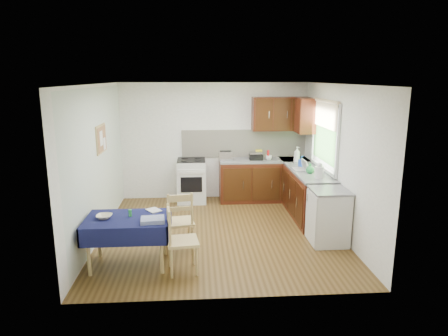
{
  "coord_description": "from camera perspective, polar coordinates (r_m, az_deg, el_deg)",
  "views": [
    {
      "loc": [
        -0.37,
        -6.43,
        2.61
      ],
      "look_at": [
        0.09,
        0.29,
        1.07
      ],
      "focal_mm": 32.0,
      "sensor_mm": 36.0,
      "label": 1
    }
  ],
  "objects": [
    {
      "name": "worktop_back",
      "position": [
        8.53,
        5.76,
        1.12
      ],
      "size": [
        1.9,
        0.6,
        0.04
      ],
      "primitive_type": "cube",
      "color": "slate",
      "rests_on": "base_cabinets"
    },
    {
      "name": "worktop_right",
      "position": [
        7.58,
        12.05,
        -0.6
      ],
      "size": [
        0.6,
        1.7,
        0.04
      ],
      "primitive_type": "cube",
      "color": "slate",
      "rests_on": "base_cabinets"
    },
    {
      "name": "ceiling",
      "position": [
        6.45,
        -0.62,
        11.9
      ],
      "size": [
        4.0,
        4.2,
        0.02
      ],
      "primitive_type": "cube",
      "color": "white",
      "rests_on": "wall_back"
    },
    {
      "name": "soap_bottle_c",
      "position": [
        7.39,
        12.2,
        -0.05
      ],
      "size": [
        0.2,
        0.2,
        0.19
      ],
      "primitive_type": "imported",
      "rotation": [
        0.0,
        0.0,
        3.76
      ],
      "color": "#248742",
      "rests_on": "worktop_right"
    },
    {
      "name": "dining_table",
      "position": [
        5.77,
        -13.58,
        -7.91
      ],
      "size": [
        1.16,
        0.79,
        0.7
      ],
      "rotation": [
        0.0,
        0.0,
        0.0
      ],
      "color": "#0D1337",
      "rests_on": "ground"
    },
    {
      "name": "spice_jar",
      "position": [
        5.77,
        -13.26,
        -6.28
      ],
      "size": [
        0.05,
        0.05,
        0.1
      ],
      "primitive_type": "cylinder",
      "color": "#23813A",
      "rests_on": "dining_table"
    },
    {
      "name": "base_cabinets",
      "position": [
        8.18,
        8.44,
        -2.72
      ],
      "size": [
        1.9,
        2.3,
        0.86
      ],
      "color": "#321508",
      "rests_on": "ground"
    },
    {
      "name": "wall_front",
      "position": [
        4.56,
        0.95,
        -4.49
      ],
      "size": [
        4.0,
        0.02,
        2.5
      ],
      "primitive_type": "cube",
      "color": "white",
      "rests_on": "ground"
    },
    {
      "name": "cup",
      "position": [
        8.45,
        6.41,
        1.48
      ],
      "size": [
        0.16,
        0.16,
        0.1
      ],
      "primitive_type": "imported",
      "rotation": [
        0.0,
        0.0,
        -0.29
      ],
      "color": "white",
      "rests_on": "worktop_back"
    },
    {
      "name": "sauce_bottle",
      "position": [
        8.44,
        6.31,
        1.84
      ],
      "size": [
        0.05,
        0.05,
        0.21
      ],
      "primitive_type": "cylinder",
      "color": "red",
      "rests_on": "worktop_back"
    },
    {
      "name": "toaster",
      "position": [
        8.35,
        0.22,
        1.75
      ],
      "size": [
        0.28,
        0.17,
        0.21
      ],
      "rotation": [
        0.0,
        0.0,
        0.09
      ],
      "color": "#B4B4B9",
      "rests_on": "worktop_back"
    },
    {
      "name": "floor",
      "position": [
        6.95,
        -0.57,
        -9.16
      ],
      "size": [
        4.2,
        4.2,
        0.0
      ],
      "primitive_type": "plane",
      "color": "#452F12",
      "rests_on": "ground"
    },
    {
      "name": "soap_bottle_b",
      "position": [
        7.95,
        11.01,
        0.97
      ],
      "size": [
        0.13,
        0.13,
        0.2
      ],
      "primitive_type": "imported",
      "rotation": [
        0.0,
        0.0,
        2.08
      ],
      "color": "blue",
      "rests_on": "worktop_right"
    },
    {
      "name": "sandwich_press",
      "position": [
        8.46,
        4.56,
        1.72
      ],
      "size": [
        0.27,
        0.24,
        0.16
      ],
      "rotation": [
        0.0,
        0.0,
        -0.31
      ],
      "color": "black",
      "rests_on": "worktop_back"
    },
    {
      "name": "worktop_corner",
      "position": [
        8.67,
        10.0,
        1.17
      ],
      "size": [
        0.6,
        0.6,
        0.04
      ],
      "primitive_type": "cube",
      "color": "slate",
      "rests_on": "base_cabinets"
    },
    {
      "name": "fridge",
      "position": [
        6.61,
        14.71,
        -6.73
      ],
      "size": [
        0.58,
        0.6,
        0.89
      ],
      "color": "silver",
      "rests_on": "ground"
    },
    {
      "name": "wall_right",
      "position": [
        6.99,
        16.0,
        1.16
      ],
      "size": [
        0.02,
        4.2,
        2.5
      ],
      "primitive_type": "cube",
      "color": "white",
      "rests_on": "ground"
    },
    {
      "name": "upper_cabinets",
      "position": [
        8.48,
        9.1,
        7.59
      ],
      "size": [
        1.2,
        0.85,
        0.7
      ],
      "color": "#321508",
      "rests_on": "wall_back"
    },
    {
      "name": "wall_left",
      "position": [
        6.77,
        -17.74,
        0.68
      ],
      "size": [
        0.02,
        4.2,
        2.5
      ],
      "primitive_type": "cube",
      "color": "silver",
      "rests_on": "ground"
    },
    {
      "name": "yellow_packet",
      "position": [
        8.64,
        5.0,
        2.02
      ],
      "size": [
        0.14,
        0.09,
        0.18
      ],
      "primitive_type": "cube",
      "rotation": [
        0.0,
        0.0,
        0.02
      ],
      "color": "yellow",
      "rests_on": "worktop_back"
    },
    {
      "name": "corkboard",
      "position": [
        6.99,
        -17.13,
        4.0
      ],
      "size": [
        0.04,
        0.62,
        0.47
      ],
      "color": "tan",
      "rests_on": "wall_left"
    },
    {
      "name": "splashback",
      "position": [
        8.7,
        2.89,
        3.54
      ],
      "size": [
        2.7,
        0.02,
        0.6
      ],
      "primitive_type": "cube",
      "color": "#F2E4CD",
      "rests_on": "wall_back"
    },
    {
      "name": "chair_near",
      "position": [
        5.49,
        -6.44,
        -9.91
      ],
      "size": [
        0.46,
        0.46,
        0.93
      ],
      "rotation": [
        0.0,
        0.0,
        1.7
      ],
      "color": "tan",
      "rests_on": "ground"
    },
    {
      "name": "wall_back",
      "position": [
        8.65,
        -1.41,
        3.84
      ],
      "size": [
        4.0,
        0.02,
        2.5
      ],
      "primitive_type": "cube",
      "color": "white",
      "rests_on": "ground"
    },
    {
      "name": "book",
      "position": [
        5.9,
        -10.71,
        -6.12
      ],
      "size": [
        0.26,
        0.28,
        0.02
      ],
      "primitive_type": "imported",
      "rotation": [
        0.0,
        0.0,
        0.6
      ],
      "color": "white",
      "rests_on": "dining_table"
    },
    {
      "name": "window",
      "position": [
        7.57,
        14.21,
        5.21
      ],
      "size": [
        0.04,
        1.48,
        1.26
      ],
      "color": "#285121",
      "rests_on": "wall_right"
    },
    {
      "name": "kettle",
      "position": [
        7.1,
        13.45,
        -0.43
      ],
      "size": [
        0.16,
        0.16,
        0.27
      ],
      "color": "silver",
      "rests_on": "worktop_right"
    },
    {
      "name": "tea_towel",
      "position": [
        5.5,
        -10.16,
        -7.32
      ],
      "size": [
        0.34,
        0.28,
        0.06
      ],
      "primitive_type": "cube",
      "rotation": [
        0.0,
        0.0,
        0.11
      ],
      "color": "navy",
      "rests_on": "dining_table"
    },
    {
      "name": "stove",
      "position": [
        8.51,
        -4.66,
        -1.8
      ],
      "size": [
        0.6,
        0.61,
        0.92
      ],
      "color": "silver",
      "rests_on": "ground"
    },
    {
      "name": "dish_rack",
      "position": [
        7.66,
        11.44,
        -0.1
      ],
      "size": [
        0.43,
        0.32,
        0.2
      ],
      "rotation": [
        0.0,
        0.0,
        -0.38
      ],
      "color": "gray",
      "rests_on": "worktop_right"
    },
    {
      "name": "chair_far",
      "position": [
        6.11,
        -6.36,
        -7.36
      ],
      "size": [
        0.48,
        0.48,
        0.96
      ],
      "rotation": [
        0.0,
        0.0,
        3.3
      ],
      "color": "tan",
      "rests_on": "ground"
    },
    {
      "name": "plate_bowl",
      "position": [
        5.79,
        -16.73,
        -6.66
      ],
      "size": [
        0.22,
        0.22,
        0.05
      ],
      "primitive_type": "imported",
      "rotation": [
        0.0,
        0.0,
        -0.04
      ],
      "color": "beige",
      "rests_on": "dining_table"
    },
    {
      "name": "soap_bottle_a",
      "position": [
        8.22,
        10.38,
        1.85
      ],
      "size": [
        0.18,
        0.18,
        0.33
      ],
      "primitive_type": "imported",
      "rotation": [
        0.0,
        0.0,
        0.72
      ],
      "color": "silver",
      "rests_on": "worktop_right"
    }
  ]
}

